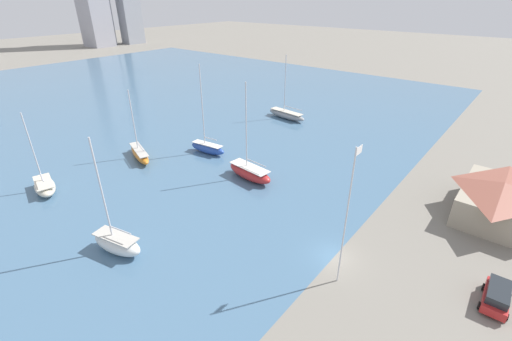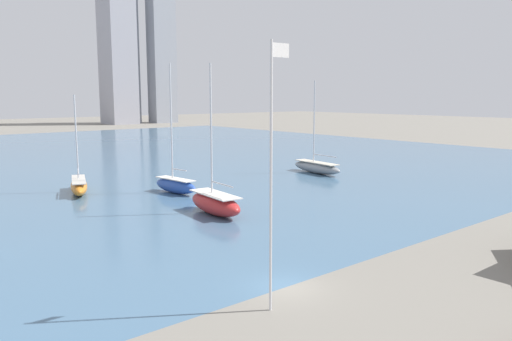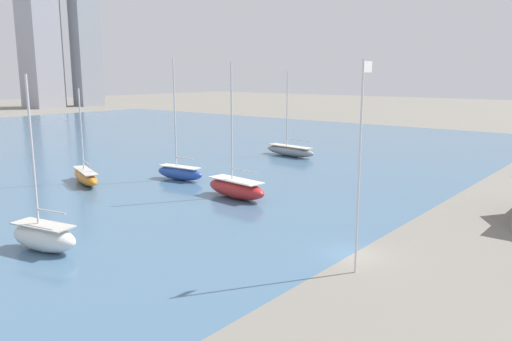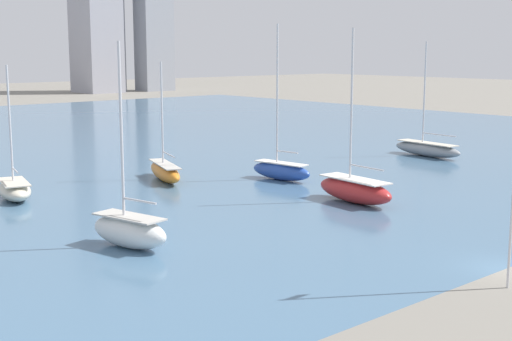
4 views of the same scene
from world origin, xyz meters
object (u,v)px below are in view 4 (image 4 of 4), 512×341
at_px(sailboat_cream, 14,189).
at_px(sailboat_gray, 427,149).
at_px(sailboat_red, 355,189).
at_px(sailboat_blue, 281,169).
at_px(sailboat_white, 129,230).
at_px(sailboat_orange, 165,171).

bearing_deg(sailboat_cream, sailboat_gray, 4.82).
height_order(sailboat_red, sailboat_blue, sailboat_blue).
bearing_deg(sailboat_red, sailboat_cream, 141.85).
xyz_separation_m(sailboat_gray, sailboat_white, (-47.73, -11.21, 0.22)).
relative_size(sailboat_red, sailboat_blue, 0.95).
bearing_deg(sailboat_cream, sailboat_blue, -4.57).
xyz_separation_m(sailboat_white, sailboat_cream, (0.51, 19.29, -0.26)).
relative_size(sailboat_white, sailboat_cream, 1.16).
bearing_deg(sailboat_red, sailboat_orange, 113.43).
height_order(sailboat_orange, sailboat_blue, sailboat_blue).
distance_m(sailboat_orange, sailboat_blue, 11.27).
bearing_deg(sailboat_gray, sailboat_cream, 176.61).
distance_m(sailboat_blue, sailboat_cream, 24.68).
distance_m(sailboat_gray, sailboat_cream, 47.90).
bearing_deg(sailboat_cream, sailboat_orange, 11.02).
bearing_deg(sailboat_red, sailboat_white, -175.78).
bearing_deg(sailboat_blue, sailboat_white, -162.14).
relative_size(sailboat_orange, sailboat_blue, 0.76).
bearing_deg(sailboat_white, sailboat_gray, 0.91).
xyz_separation_m(sailboat_red, sailboat_white, (-21.29, 0.41, 0.05)).
distance_m(sailboat_red, sailboat_gray, 28.88).
xyz_separation_m(sailboat_gray, sailboat_blue, (-23.90, 0.01, 0.11)).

